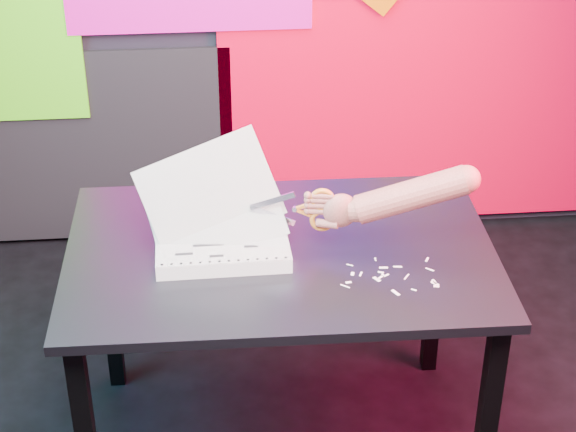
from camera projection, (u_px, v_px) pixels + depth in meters
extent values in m
cube|color=red|center=(415.00, 47.00, 3.89)|extent=(1.60, 0.02, 1.60)
cube|color=black|center=(76.00, 149.00, 3.99)|extent=(1.30, 0.02, 0.85)
cube|color=black|center=(109.00, 298.00, 3.22)|extent=(0.05, 0.05, 0.72)
cube|color=black|center=(487.00, 425.00, 2.69)|extent=(0.05, 0.05, 0.72)
cube|color=black|center=(435.00, 284.00, 3.30)|extent=(0.05, 0.05, 0.72)
cube|color=#2E2F37|center=(280.00, 253.00, 2.77)|extent=(1.24, 0.83, 0.03)
cube|color=white|center=(222.00, 244.00, 2.74)|extent=(0.38, 0.28, 0.04)
cube|color=white|center=(222.00, 237.00, 2.73)|extent=(0.38, 0.28, 0.00)
cube|color=white|center=(222.00, 236.00, 2.73)|extent=(0.38, 0.27, 0.11)
cube|color=white|center=(218.00, 226.00, 2.73)|extent=(0.40, 0.26, 0.20)
cube|color=white|center=(214.00, 209.00, 2.72)|extent=(0.42, 0.23, 0.28)
cube|color=white|center=(209.00, 193.00, 2.70)|extent=(0.44, 0.19, 0.33)
cylinder|color=black|center=(162.00, 265.00, 2.61)|extent=(0.01, 0.01, 0.00)
cylinder|color=black|center=(172.00, 264.00, 2.61)|extent=(0.01, 0.01, 0.00)
cylinder|color=black|center=(181.00, 264.00, 2.61)|extent=(0.01, 0.01, 0.00)
cylinder|color=black|center=(191.00, 263.00, 2.61)|extent=(0.01, 0.01, 0.00)
cylinder|color=black|center=(200.00, 262.00, 2.62)|extent=(0.01, 0.01, 0.00)
cylinder|color=black|center=(210.00, 262.00, 2.62)|extent=(0.01, 0.01, 0.00)
cylinder|color=black|center=(219.00, 261.00, 2.62)|extent=(0.01, 0.01, 0.00)
cylinder|color=black|center=(229.00, 261.00, 2.62)|extent=(0.01, 0.01, 0.00)
cylinder|color=black|center=(238.00, 260.00, 2.62)|extent=(0.01, 0.01, 0.00)
cylinder|color=black|center=(248.00, 260.00, 2.63)|extent=(0.01, 0.01, 0.00)
cylinder|color=black|center=(257.00, 259.00, 2.63)|extent=(0.01, 0.01, 0.00)
cylinder|color=black|center=(267.00, 258.00, 2.63)|extent=(0.01, 0.01, 0.00)
cylinder|color=black|center=(276.00, 258.00, 2.63)|extent=(0.01, 0.01, 0.00)
cylinder|color=black|center=(286.00, 257.00, 2.64)|extent=(0.01, 0.01, 0.00)
cylinder|color=black|center=(162.00, 218.00, 2.82)|extent=(0.01, 0.01, 0.00)
cylinder|color=black|center=(171.00, 217.00, 2.82)|extent=(0.01, 0.01, 0.00)
cylinder|color=black|center=(180.00, 217.00, 2.83)|extent=(0.01, 0.01, 0.00)
cylinder|color=black|center=(189.00, 216.00, 2.83)|extent=(0.01, 0.01, 0.00)
cylinder|color=black|center=(198.00, 216.00, 2.83)|extent=(0.01, 0.01, 0.00)
cylinder|color=black|center=(207.00, 215.00, 2.83)|extent=(0.01, 0.01, 0.00)
cylinder|color=black|center=(215.00, 215.00, 2.84)|extent=(0.01, 0.01, 0.00)
cylinder|color=black|center=(224.00, 214.00, 2.84)|extent=(0.01, 0.01, 0.00)
cylinder|color=black|center=(233.00, 214.00, 2.84)|extent=(0.01, 0.01, 0.00)
cylinder|color=black|center=(242.00, 213.00, 2.84)|extent=(0.01, 0.01, 0.00)
cylinder|color=black|center=(251.00, 213.00, 2.84)|extent=(0.01, 0.01, 0.00)
cylinder|color=black|center=(259.00, 213.00, 2.85)|extent=(0.01, 0.01, 0.00)
cylinder|color=black|center=(268.00, 212.00, 2.85)|extent=(0.01, 0.01, 0.00)
cylinder|color=black|center=(277.00, 212.00, 2.85)|extent=(0.01, 0.01, 0.00)
cube|color=black|center=(190.00, 230.00, 2.76)|extent=(0.07, 0.01, 0.00)
cube|color=black|center=(228.00, 231.00, 2.76)|extent=(0.05, 0.01, 0.00)
cube|color=black|center=(209.00, 245.00, 2.69)|extent=(0.09, 0.01, 0.00)
cube|color=black|center=(251.00, 246.00, 2.69)|extent=(0.04, 0.01, 0.00)
cube|color=black|center=(184.00, 254.00, 2.65)|extent=(0.05, 0.01, 0.00)
cube|color=black|center=(237.00, 222.00, 2.80)|extent=(0.06, 0.01, 0.00)
cube|color=black|center=(217.00, 256.00, 2.64)|extent=(0.04, 0.01, 0.00)
cube|color=silver|center=(272.00, 201.00, 2.69)|extent=(0.13, 0.02, 0.06)
cube|color=silver|center=(273.00, 216.00, 2.71)|extent=(0.13, 0.02, 0.06)
cylinder|color=silver|center=(295.00, 209.00, 2.70)|extent=(0.02, 0.01, 0.01)
cube|color=orange|center=(303.00, 212.00, 2.70)|extent=(0.05, 0.02, 0.03)
cube|color=orange|center=(303.00, 206.00, 2.69)|extent=(0.05, 0.02, 0.03)
torus|color=orange|center=(322.00, 199.00, 2.68)|extent=(0.07, 0.03, 0.07)
torus|color=orange|center=(322.00, 220.00, 2.71)|extent=(0.07, 0.03, 0.07)
ellipsoid|color=#AC5B4A|center=(341.00, 211.00, 2.69)|extent=(0.10, 0.06, 0.10)
cylinder|color=#AC5B4A|center=(322.00, 211.00, 2.69)|extent=(0.08, 0.03, 0.02)
cylinder|color=#AC5B4A|center=(322.00, 205.00, 2.68)|extent=(0.07, 0.03, 0.02)
cylinder|color=#AC5B4A|center=(322.00, 200.00, 2.68)|extent=(0.07, 0.03, 0.02)
cylinder|color=#AC5B4A|center=(322.00, 196.00, 2.67)|extent=(0.06, 0.03, 0.02)
cylinder|color=#AC5B4A|center=(327.00, 224.00, 2.70)|extent=(0.07, 0.05, 0.03)
cylinder|color=#AC5B4A|center=(358.00, 210.00, 2.68)|extent=(0.07, 0.08, 0.07)
cylinder|color=#AC5B4A|center=(412.00, 195.00, 2.65)|extent=(0.33, 0.13, 0.19)
sphere|color=#AC5B4A|center=(467.00, 179.00, 2.61)|extent=(0.08, 0.08, 0.08)
cube|color=white|center=(375.00, 259.00, 2.71)|extent=(0.00, 0.02, 0.00)
cube|color=white|center=(434.00, 282.00, 2.61)|extent=(0.01, 0.02, 0.00)
cube|color=white|center=(353.00, 274.00, 2.65)|extent=(0.01, 0.02, 0.00)
cube|color=white|center=(381.00, 272.00, 2.65)|extent=(0.02, 0.01, 0.00)
cube|color=white|center=(396.00, 293.00, 2.57)|extent=(0.02, 0.03, 0.00)
cube|color=white|center=(436.00, 286.00, 2.60)|extent=(0.02, 0.01, 0.00)
cube|color=white|center=(383.00, 275.00, 2.64)|extent=(0.01, 0.01, 0.00)
cube|color=white|center=(384.00, 268.00, 2.67)|extent=(0.02, 0.01, 0.00)
cube|color=white|center=(345.00, 286.00, 2.60)|extent=(0.03, 0.02, 0.00)
cube|color=white|center=(349.00, 282.00, 2.61)|extent=(0.02, 0.01, 0.00)
cube|color=white|center=(377.00, 279.00, 2.63)|extent=(0.02, 0.03, 0.00)
cube|color=white|center=(398.00, 267.00, 2.68)|extent=(0.03, 0.01, 0.00)
cube|color=white|center=(386.00, 275.00, 2.64)|extent=(0.02, 0.01, 0.00)
cube|color=white|center=(350.00, 265.00, 2.69)|extent=(0.02, 0.01, 0.00)
cube|color=white|center=(435.00, 283.00, 2.61)|extent=(0.02, 0.03, 0.00)
cube|color=white|center=(380.00, 278.00, 2.63)|extent=(0.02, 0.02, 0.00)
cube|color=white|center=(361.00, 274.00, 2.65)|extent=(0.01, 0.02, 0.00)
cube|color=white|center=(427.00, 259.00, 2.71)|extent=(0.02, 0.02, 0.00)
cube|color=white|center=(430.00, 269.00, 2.67)|extent=(0.02, 0.02, 0.00)
cube|color=white|center=(414.00, 290.00, 2.58)|extent=(0.02, 0.01, 0.00)
cube|color=white|center=(407.00, 277.00, 2.64)|extent=(0.02, 0.03, 0.00)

